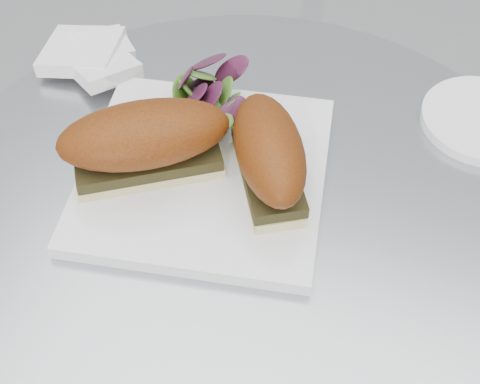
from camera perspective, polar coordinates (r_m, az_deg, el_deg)
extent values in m
cylinder|color=#A3A4AA|center=(0.68, 0.35, -3.19)|extent=(0.70, 0.70, 0.02)
cylinder|color=#A3A4AA|center=(1.00, 0.25, -15.73)|extent=(0.07, 0.07, 0.71)
cube|color=white|center=(0.71, -3.09, 1.65)|extent=(0.29, 0.29, 0.02)
cube|color=#CDC280|center=(0.70, -7.79, 2.33)|extent=(0.16, 0.13, 0.01)
cube|color=black|center=(0.69, -7.91, 3.08)|extent=(0.16, 0.13, 0.01)
ellipsoid|color=#6B2C0A|center=(0.67, -8.19, 4.88)|extent=(0.19, 0.16, 0.06)
cube|color=#CDC280|center=(0.68, 2.38, 1.16)|extent=(0.11, 0.13, 0.01)
cube|color=black|center=(0.67, 2.42, 1.91)|extent=(0.11, 0.13, 0.01)
ellipsoid|color=#6B2C0A|center=(0.65, 2.51, 3.73)|extent=(0.13, 0.16, 0.06)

